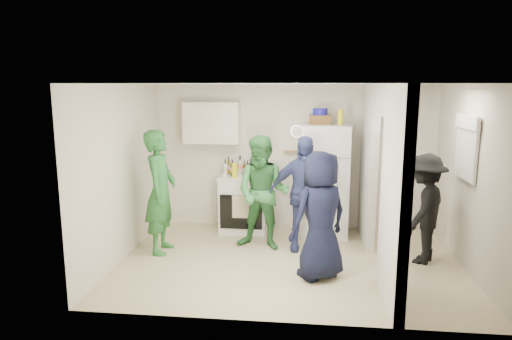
{
  "coord_description": "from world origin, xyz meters",
  "views": [
    {
      "loc": [
        0.2,
        -6.17,
        2.48
      ],
      "look_at": [
        -0.52,
        0.4,
        1.25
      ],
      "focal_mm": 32.0,
      "sensor_mm": 36.0,
      "label": 1
    }
  ],
  "objects_px": {
    "fridge": "(325,180)",
    "person_nook": "(424,209)",
    "person_navy": "(320,216)",
    "wicker_basket": "(320,120)",
    "stove": "(244,203)",
    "person_green_center": "(263,193)",
    "person_denim": "(303,194)",
    "person_green_left": "(161,192)",
    "blue_bowl": "(320,112)",
    "yellow_cup_stack_top": "(340,117)"
  },
  "relations": [
    {
      "from": "stove",
      "to": "fridge",
      "type": "bearing_deg",
      "value": -1.26
    },
    {
      "from": "person_green_center",
      "to": "person_denim",
      "type": "height_order",
      "value": "person_denim"
    },
    {
      "from": "person_navy",
      "to": "person_nook",
      "type": "bearing_deg",
      "value": 169.34
    },
    {
      "from": "yellow_cup_stack_top",
      "to": "person_nook",
      "type": "height_order",
      "value": "yellow_cup_stack_top"
    },
    {
      "from": "person_nook",
      "to": "wicker_basket",
      "type": "bearing_deg",
      "value": -97.89
    },
    {
      "from": "blue_bowl",
      "to": "person_green_left",
      "type": "distance_m",
      "value": 2.86
    },
    {
      "from": "person_green_center",
      "to": "person_nook",
      "type": "bearing_deg",
      "value": 3.85
    },
    {
      "from": "stove",
      "to": "blue_bowl",
      "type": "bearing_deg",
      "value": 0.91
    },
    {
      "from": "wicker_basket",
      "to": "person_nook",
      "type": "relative_size",
      "value": 0.22
    },
    {
      "from": "person_navy",
      "to": "person_nook",
      "type": "height_order",
      "value": "person_navy"
    },
    {
      "from": "person_nook",
      "to": "yellow_cup_stack_top",
      "type": "bearing_deg",
      "value": -101.05
    },
    {
      "from": "person_denim",
      "to": "person_navy",
      "type": "height_order",
      "value": "person_denim"
    },
    {
      "from": "blue_bowl",
      "to": "person_green_center",
      "type": "relative_size",
      "value": 0.14
    },
    {
      "from": "blue_bowl",
      "to": "person_navy",
      "type": "bearing_deg",
      "value": -90.66
    },
    {
      "from": "yellow_cup_stack_top",
      "to": "person_navy",
      "type": "distance_m",
      "value": 2.09
    },
    {
      "from": "wicker_basket",
      "to": "person_denim",
      "type": "height_order",
      "value": "wicker_basket"
    },
    {
      "from": "blue_bowl",
      "to": "person_nook",
      "type": "height_order",
      "value": "blue_bowl"
    },
    {
      "from": "yellow_cup_stack_top",
      "to": "person_green_center",
      "type": "height_order",
      "value": "yellow_cup_stack_top"
    },
    {
      "from": "person_denim",
      "to": "person_nook",
      "type": "xyz_separation_m",
      "value": [
        1.69,
        -0.32,
        -0.1
      ]
    },
    {
      "from": "fridge",
      "to": "person_navy",
      "type": "height_order",
      "value": "fridge"
    },
    {
      "from": "person_green_left",
      "to": "person_denim",
      "type": "xyz_separation_m",
      "value": [
        2.11,
        0.32,
        -0.05
      ]
    },
    {
      "from": "fridge",
      "to": "person_green_left",
      "type": "xyz_separation_m",
      "value": [
        -2.45,
        -1.12,
        -0.0
      ]
    },
    {
      "from": "stove",
      "to": "person_green_left",
      "type": "height_order",
      "value": "person_green_left"
    },
    {
      "from": "wicker_basket",
      "to": "person_nook",
      "type": "xyz_separation_m",
      "value": [
        1.45,
        -1.16,
        -1.15
      ]
    },
    {
      "from": "person_green_center",
      "to": "wicker_basket",
      "type": "bearing_deg",
      "value": 56.52
    },
    {
      "from": "person_denim",
      "to": "person_nook",
      "type": "bearing_deg",
      "value": -8.45
    },
    {
      "from": "fridge",
      "to": "person_green_left",
      "type": "bearing_deg",
      "value": -155.54
    },
    {
      "from": "person_green_center",
      "to": "person_denim",
      "type": "distance_m",
      "value": 0.61
    },
    {
      "from": "fridge",
      "to": "blue_bowl",
      "type": "distance_m",
      "value": 1.14
    },
    {
      "from": "fridge",
      "to": "wicker_basket",
      "type": "height_order",
      "value": "wicker_basket"
    },
    {
      "from": "person_green_center",
      "to": "person_denim",
      "type": "xyz_separation_m",
      "value": [
        0.61,
        0.01,
        0.0
      ]
    },
    {
      "from": "fridge",
      "to": "wicker_basket",
      "type": "xyz_separation_m",
      "value": [
        -0.1,
        0.05,
        1.0
      ]
    },
    {
      "from": "person_green_center",
      "to": "person_navy",
      "type": "height_order",
      "value": "person_green_center"
    },
    {
      "from": "person_denim",
      "to": "person_navy",
      "type": "xyz_separation_m",
      "value": [
        0.23,
        -1.03,
        -0.04
      ]
    },
    {
      "from": "person_navy",
      "to": "wicker_basket",
      "type": "bearing_deg",
      "value": -127.14
    },
    {
      "from": "stove",
      "to": "fridge",
      "type": "height_order",
      "value": "fridge"
    },
    {
      "from": "person_green_center",
      "to": "person_denim",
      "type": "bearing_deg",
      "value": 12.65
    },
    {
      "from": "blue_bowl",
      "to": "yellow_cup_stack_top",
      "type": "bearing_deg",
      "value": -25.11
    },
    {
      "from": "stove",
      "to": "blue_bowl",
      "type": "xyz_separation_m",
      "value": [
        1.26,
        0.02,
        1.57
      ]
    },
    {
      "from": "fridge",
      "to": "person_nook",
      "type": "distance_m",
      "value": 1.75
    },
    {
      "from": "person_green_center",
      "to": "stove",
      "type": "bearing_deg",
      "value": 127.61
    },
    {
      "from": "person_nook",
      "to": "person_denim",
      "type": "bearing_deg",
      "value": -69.8
    },
    {
      "from": "blue_bowl",
      "to": "person_navy",
      "type": "relative_size",
      "value": 0.14
    },
    {
      "from": "person_green_left",
      "to": "person_nook",
      "type": "bearing_deg",
      "value": -90.57
    },
    {
      "from": "person_green_center",
      "to": "person_navy",
      "type": "bearing_deg",
      "value": -39.3
    },
    {
      "from": "blue_bowl",
      "to": "yellow_cup_stack_top",
      "type": "xyz_separation_m",
      "value": [
        0.32,
        -0.15,
        -0.08
      ]
    },
    {
      "from": "wicker_basket",
      "to": "person_navy",
      "type": "bearing_deg",
      "value": -90.66
    },
    {
      "from": "blue_bowl",
      "to": "stove",
      "type": "bearing_deg",
      "value": -179.09
    },
    {
      "from": "fridge",
      "to": "stove",
      "type": "bearing_deg",
      "value": 178.74
    },
    {
      "from": "fridge",
      "to": "blue_bowl",
      "type": "height_order",
      "value": "blue_bowl"
    }
  ]
}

